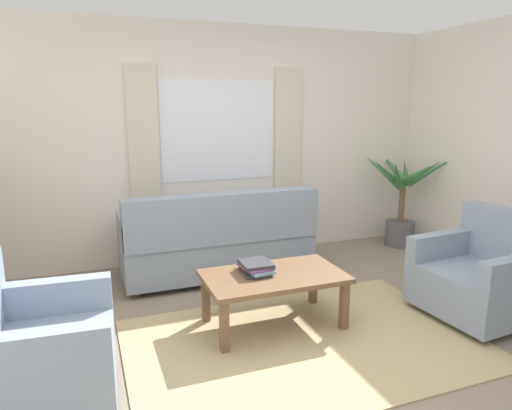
{
  "coord_description": "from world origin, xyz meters",
  "views": [
    {
      "loc": [
        -1.44,
        -2.79,
        1.75
      ],
      "look_at": [
        -0.12,
        0.7,
        0.93
      ],
      "focal_mm": 32.28,
      "sensor_mm": 36.0,
      "label": 1
    }
  ],
  "objects_px": {
    "armchair_right": "(483,275)",
    "potted_plant": "(402,200)",
    "couch": "(218,242)",
    "coffee_table": "(274,281)",
    "armchair_left": "(30,351)",
    "book_stack_on_table": "(256,267)"
  },
  "relations": [
    {
      "from": "armchair_right",
      "to": "potted_plant",
      "type": "relative_size",
      "value": 0.68
    },
    {
      "from": "couch",
      "to": "armchair_right",
      "type": "distance_m",
      "value": 2.45
    },
    {
      "from": "coffee_table",
      "to": "potted_plant",
      "type": "height_order",
      "value": "potted_plant"
    },
    {
      "from": "armchair_left",
      "to": "armchair_right",
      "type": "distance_m",
      "value": 3.42
    },
    {
      "from": "armchair_left",
      "to": "book_stack_on_table",
      "type": "relative_size",
      "value": 2.58
    },
    {
      "from": "armchair_right",
      "to": "potted_plant",
      "type": "height_order",
      "value": "potted_plant"
    },
    {
      "from": "couch",
      "to": "armchair_left",
      "type": "xyz_separation_m",
      "value": [
        -1.6,
        -1.63,
        -0.01
      ]
    },
    {
      "from": "couch",
      "to": "armchair_right",
      "type": "bearing_deg",
      "value": 138.02
    },
    {
      "from": "armchair_left",
      "to": "coffee_table",
      "type": "relative_size",
      "value": 0.81
    },
    {
      "from": "book_stack_on_table",
      "to": "couch",
      "type": "bearing_deg",
      "value": 89.52
    },
    {
      "from": "coffee_table",
      "to": "book_stack_on_table",
      "type": "bearing_deg",
      "value": 145.73
    },
    {
      "from": "coffee_table",
      "to": "potted_plant",
      "type": "bearing_deg",
      "value": 31.45
    },
    {
      "from": "couch",
      "to": "book_stack_on_table",
      "type": "relative_size",
      "value": 5.53
    },
    {
      "from": "couch",
      "to": "coffee_table",
      "type": "relative_size",
      "value": 1.73
    },
    {
      "from": "armchair_left",
      "to": "armchair_right",
      "type": "height_order",
      "value": "same"
    },
    {
      "from": "coffee_table",
      "to": "book_stack_on_table",
      "type": "xyz_separation_m",
      "value": [
        -0.12,
        0.08,
        0.1
      ]
    },
    {
      "from": "couch",
      "to": "armchair_left",
      "type": "distance_m",
      "value": 2.28
    },
    {
      "from": "coffee_table",
      "to": "armchair_right",
      "type": "bearing_deg",
      "value": -14.23
    },
    {
      "from": "armchair_right",
      "to": "potted_plant",
      "type": "distance_m",
      "value": 1.97
    },
    {
      "from": "book_stack_on_table",
      "to": "potted_plant",
      "type": "xyz_separation_m",
      "value": [
        2.44,
        1.34,
        0.1
      ]
    },
    {
      "from": "armchair_right",
      "to": "book_stack_on_table",
      "type": "xyz_separation_m",
      "value": [
        -1.83,
        0.52,
        0.13
      ]
    },
    {
      "from": "armchair_left",
      "to": "armchair_right",
      "type": "xyz_separation_m",
      "value": [
        3.42,
        -0.01,
        0.0
      ]
    }
  ]
}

